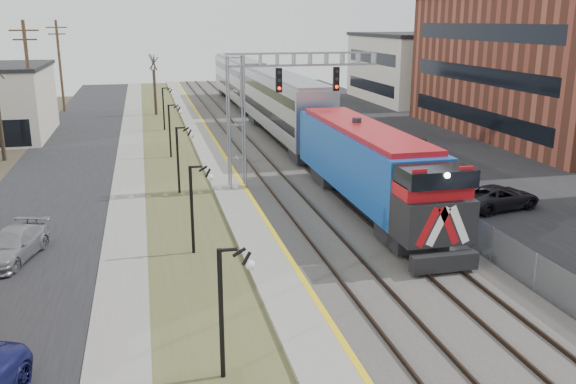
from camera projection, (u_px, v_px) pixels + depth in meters
name	position (u px, v px, depth m)	size (l,w,h in m)	color
street_west	(61.00, 173.00, 41.22)	(7.00, 120.00, 0.04)	black
sidewalk	(129.00, 169.00, 42.21)	(2.00, 120.00, 0.08)	gray
grass_median	(173.00, 167.00, 42.88)	(4.00, 120.00, 0.06)	#474E29
platform	(216.00, 163.00, 43.52)	(2.00, 120.00, 0.24)	gray
ballast_bed	(284.00, 160.00, 44.63)	(8.00, 120.00, 0.20)	#595651
parking_lot	(434.00, 153.00, 47.31)	(16.00, 120.00, 0.04)	black
platform_edge	(228.00, 161.00, 43.68)	(0.24, 120.00, 0.01)	gold
track_near	(257.00, 159.00, 44.14)	(1.58, 120.00, 0.15)	#2D2119
track_far	(304.00, 156.00, 44.92)	(1.58, 120.00, 0.15)	#2D2119
train	(273.00, 102.00, 54.42)	(3.00, 63.05, 5.33)	#1349A2
signal_gantry	(264.00, 97.00, 35.96)	(9.00, 1.07, 8.15)	gray
lampposts	(191.00, 209.00, 26.69)	(0.14, 62.14, 4.00)	black
fence	(339.00, 148.00, 45.37)	(0.04, 120.00, 1.60)	gray
bare_trees	(47.00, 125.00, 43.90)	(12.30, 42.30, 5.95)	#382D23
car_lot_c	(499.00, 198.00, 33.18)	(2.14, 4.64, 1.29)	black
car_lot_d	(436.00, 172.00, 38.47)	(2.00, 4.91, 1.43)	navy
car_lot_e	(386.00, 149.00, 45.39)	(1.64, 4.08, 1.39)	slate
car_lot_f	(398.00, 143.00, 47.45)	(1.63, 4.68, 1.54)	#0E4610
car_street_b	(12.00, 246.00, 26.06)	(1.81, 4.45, 1.29)	gray
car_lot_g	(347.00, 122.00, 57.33)	(2.03, 4.99, 1.45)	silver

